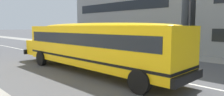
# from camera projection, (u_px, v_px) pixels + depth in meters

# --- Properties ---
(ground_plane) EXTENTS (400.00, 400.00, 0.00)m
(ground_plane) POSITION_uv_depth(u_px,v_px,m) (160.00, 78.00, 10.33)
(ground_plane) COLOR #4C4C4F
(sidewalk_far) EXTENTS (120.00, 3.00, 0.01)m
(sidewalk_far) POSITION_uv_depth(u_px,v_px,m) (214.00, 60.00, 15.89)
(sidewalk_far) COLOR gray
(sidewalk_far) RESTS_ON ground_plane
(lane_centreline) EXTENTS (110.00, 0.16, 0.01)m
(lane_centreline) POSITION_uv_depth(u_px,v_px,m) (160.00, 78.00, 10.33)
(lane_centreline) COLOR silver
(lane_centreline) RESTS_ON ground_plane
(school_bus) EXTENTS (12.73, 3.01, 2.84)m
(school_bus) POSITION_uv_depth(u_px,v_px,m) (92.00, 43.00, 11.60)
(school_bus) COLOR yellow
(school_bus) RESTS_ON ground_plane
(parked_car_black_under_tree) EXTENTS (3.97, 2.01, 1.64)m
(parked_car_black_under_tree) POSITION_uv_depth(u_px,v_px,m) (48.00, 39.00, 29.47)
(parked_car_black_under_tree) COLOR black
(parked_car_black_under_tree) RESTS_ON ground_plane
(parked_car_red_end_of_row) EXTENTS (3.90, 1.88, 1.64)m
(parked_car_red_end_of_row) POSITION_uv_depth(u_px,v_px,m) (73.00, 41.00, 24.62)
(parked_car_red_end_of_row) COLOR maroon
(parked_car_red_end_of_row) RESTS_ON ground_plane
(street_lamp) EXTENTS (0.44, 0.44, 6.80)m
(street_lamp) POSITION_uv_depth(u_px,v_px,m) (190.00, 6.00, 16.21)
(street_lamp) COLOR #38383D
(street_lamp) RESTS_ON ground_plane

